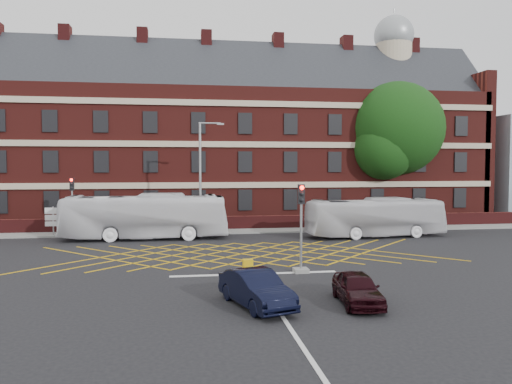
{
  "coord_description": "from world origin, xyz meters",
  "views": [
    {
      "loc": [
        -3.34,
        -26.8,
        5.17
      ],
      "look_at": [
        0.82,
        1.5,
        3.66
      ],
      "focal_mm": 35.0,
      "sensor_mm": 36.0,
      "label": 1
    }
  ],
  "objects": [
    {
      "name": "box_junction_hatching",
      "position": [
        0.0,
        2.0,
        0.01
      ],
      "size": [
        8.22,
        8.22,
        0.02
      ],
      "primitive_type": "cube",
      "rotation": [
        0.0,
        0.0,
        0.79
      ],
      "color": "#CC990C",
      "rests_on": "ground"
    },
    {
      "name": "far_pavement",
      "position": [
        0.0,
        12.0,
        0.06
      ],
      "size": [
        60.0,
        3.0,
        0.12
      ],
      "primitive_type": "cube",
      "color": "slate",
      "rests_on": "ground"
    },
    {
      "name": "car_navy",
      "position": [
        -0.71,
        -8.92,
        0.66
      ],
      "size": [
        2.57,
        4.26,
        1.33
      ],
      "primitive_type": "imported",
      "rotation": [
        0.0,
        0.0,
        0.31
      ],
      "color": "black",
      "rests_on": "ground"
    },
    {
      "name": "street_lamp",
      "position": [
        -2.01,
        9.97,
        2.82
      ],
      "size": [
        2.25,
        1.0,
        8.33
      ],
      "color": "slate",
      "rests_on": "ground"
    },
    {
      "name": "car_maroon",
      "position": [
        3.08,
        -9.17,
        0.6
      ],
      "size": [
        1.71,
        3.63,
        1.2
      ],
      "primitive_type": "imported",
      "rotation": [
        0.0,
        0.0,
        -0.09
      ],
      "color": "black",
      "rests_on": "ground"
    },
    {
      "name": "centre_line",
      "position": [
        0.0,
        -10.0,
        0.01
      ],
      "size": [
        0.15,
        14.0,
        0.02
      ],
      "primitive_type": "cube",
      "color": "silver",
      "rests_on": "ground"
    },
    {
      "name": "utility_cabinet",
      "position": [
        -0.47,
        -4.73,
        0.48
      ],
      "size": [
        0.45,
        0.39,
        0.95
      ],
      "primitive_type": "cube",
      "color": "#CB9E0B",
      "rests_on": "ground"
    },
    {
      "name": "stop_line",
      "position": [
        0.0,
        -3.5,
        0.01
      ],
      "size": [
        8.0,
        0.3,
        0.02
      ],
      "primitive_type": "cube",
      "color": "silver",
      "rests_on": "ground"
    },
    {
      "name": "direction_signs",
      "position": [
        -12.7,
        11.01,
        1.38
      ],
      "size": [
        1.1,
        0.16,
        2.2
      ],
      "color": "gray",
      "rests_on": "ground"
    },
    {
      "name": "boundary_wall",
      "position": [
        0.0,
        13.0,
        0.55
      ],
      "size": [
        56.0,
        0.5,
        1.1
      ],
      "primitive_type": "cube",
      "color": "#461213",
      "rests_on": "ground"
    },
    {
      "name": "bus_right",
      "position": [
        10.45,
        7.55,
        1.42
      ],
      "size": [
        10.32,
        3.1,
        2.84
      ],
      "primitive_type": "imported",
      "rotation": [
        0.0,
        0.0,
        1.64
      ],
      "color": "silver",
      "rests_on": "ground"
    },
    {
      "name": "ground",
      "position": [
        0.0,
        0.0,
        0.0
      ],
      "size": [
        120.0,
        120.0,
        0.0
      ],
      "primitive_type": "plane",
      "color": "black",
      "rests_on": "ground"
    },
    {
      "name": "bus_left",
      "position": [
        -5.98,
        8.88,
        1.6
      ],
      "size": [
        11.56,
        2.89,
        3.21
      ],
      "primitive_type": "imported",
      "rotation": [
        0.0,
        0.0,
        1.55
      ],
      "color": "white",
      "rests_on": "ground"
    },
    {
      "name": "traffic_light_near",
      "position": [
        2.29,
        -3.46,
        1.76
      ],
      "size": [
        0.7,
        0.7,
        4.27
      ],
      "color": "slate",
      "rests_on": "ground"
    },
    {
      "name": "traffic_light_far",
      "position": [
        -11.47,
        11.64,
        1.76
      ],
      "size": [
        0.7,
        0.7,
        4.27
      ],
      "color": "slate",
      "rests_on": "ground"
    },
    {
      "name": "deciduous_tree",
      "position": [
        15.99,
        16.6,
        7.97
      ],
      "size": [
        8.52,
        8.5,
        12.82
      ],
      "color": "black",
      "rests_on": "ground"
    },
    {
      "name": "victorian_building",
      "position": [
        0.25,
        22.0,
        7.84
      ],
      "size": [
        51.0,
        12.17,
        20.4
      ],
      "color": "#511814",
      "rests_on": "ground"
    }
  ]
}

